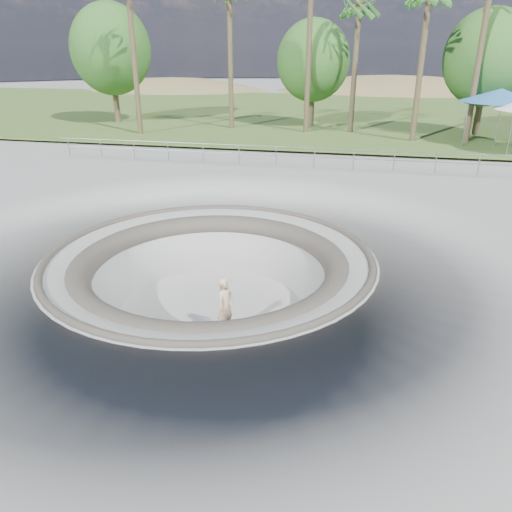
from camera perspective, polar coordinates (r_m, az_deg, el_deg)
ground at (r=15.65m, az=-5.31°, el=0.03°), size 180.00×180.00×0.00m
skate_bowl at (r=16.45m, az=-5.07°, el=-5.84°), size 14.00×14.00×4.10m
grass_strip at (r=48.28m, az=6.97°, el=15.97°), size 180.00×36.00×0.12m
distant_hills at (r=72.10m, az=11.59°, el=12.20°), size 103.20×45.00×28.60m
safety_railing at (r=26.65m, az=2.31°, el=11.38°), size 25.00×0.06×1.03m
skateboard at (r=15.03m, az=-3.43°, el=-8.81°), size 0.92×0.59×0.09m
skater at (r=14.57m, az=-3.52°, el=-5.75°), size 0.62×0.76×1.79m
canopy_blue at (r=35.09m, az=26.17°, el=16.14°), size 6.31×6.31×3.33m
palm_d at (r=37.03m, az=11.69°, el=25.85°), size 2.60×2.60×9.27m
bushy_tree_left at (r=42.55m, az=-16.28°, el=21.72°), size 6.15×5.60×8.88m
bushy_tree_mid at (r=39.33m, az=6.55°, el=21.28°), size 5.32×4.84×7.67m
bushy_tree_right at (r=38.20m, az=24.97°, el=19.85°), size 5.67×5.15×8.17m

